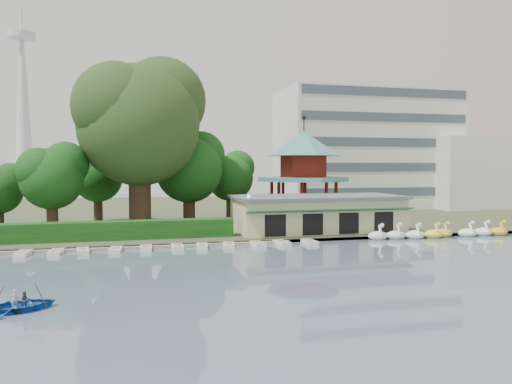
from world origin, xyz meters
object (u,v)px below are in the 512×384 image
object	(u,v)px
boathouse	(317,213)
pavilion	(304,167)
dock	(109,248)
rowboat_with_passengers	(20,301)
big_tree	(141,116)

from	to	relation	value
boathouse	pavilion	distance (m)	11.43
boathouse	pavilion	size ratio (longest dim) A/B	1.38
dock	rowboat_with_passengers	bearing A→B (deg)	-101.30
boathouse	rowboat_with_passengers	world-z (taller)	boathouse
dock	big_tree	bearing A→B (deg)	73.88
dock	boathouse	size ratio (longest dim) A/B	1.83
boathouse	big_tree	size ratio (longest dim) A/B	0.93
boathouse	big_tree	distance (m)	22.56
dock	rowboat_with_passengers	world-z (taller)	rowboat_with_passengers
big_tree	pavilion	bearing A→B (deg)	10.29
dock	pavilion	distance (m)	29.14
boathouse	big_tree	world-z (taller)	big_tree
dock	boathouse	xyz separation A→B (m)	(22.00, 4.77, 2.25)
pavilion	boathouse	bearing A→B (deg)	-101.28
pavilion	big_tree	size ratio (longest dim) A/B	0.68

